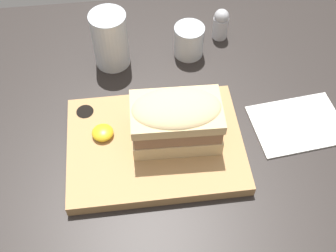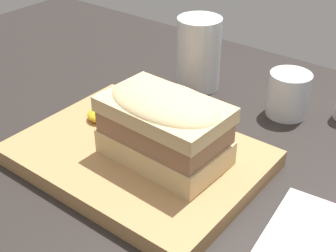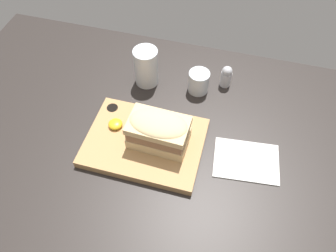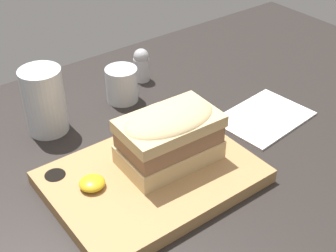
% 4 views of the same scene
% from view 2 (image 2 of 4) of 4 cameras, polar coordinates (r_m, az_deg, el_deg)
% --- Properties ---
extents(dining_table, '(1.43, 0.98, 0.02)m').
position_cam_2_polar(dining_table, '(0.59, -2.46, -8.92)').
color(dining_table, '#282321').
rests_on(dining_table, ground).
extents(serving_board, '(0.32, 0.23, 0.02)m').
position_cam_2_polar(serving_board, '(0.63, -3.66, -3.65)').
color(serving_board, tan).
rests_on(serving_board, dining_table).
extents(sandwich, '(0.16, 0.10, 0.09)m').
position_cam_2_polar(sandwich, '(0.57, -0.47, 0.24)').
color(sandwich, '#DBBC84').
rests_on(sandwich, serving_board).
extents(mustard_dollop, '(0.04, 0.04, 0.02)m').
position_cam_2_polar(mustard_dollop, '(0.68, -8.18, 1.39)').
color(mustard_dollop, gold).
rests_on(mustard_dollop, serving_board).
extents(water_glass, '(0.07, 0.07, 0.12)m').
position_cam_2_polar(water_glass, '(0.80, 3.74, 8.29)').
color(water_glass, silver).
rests_on(water_glass, dining_table).
extents(wine_glass, '(0.06, 0.06, 0.07)m').
position_cam_2_polar(wine_glass, '(0.75, 14.44, 3.62)').
color(wine_glass, silver).
rests_on(wine_glass, dining_table).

